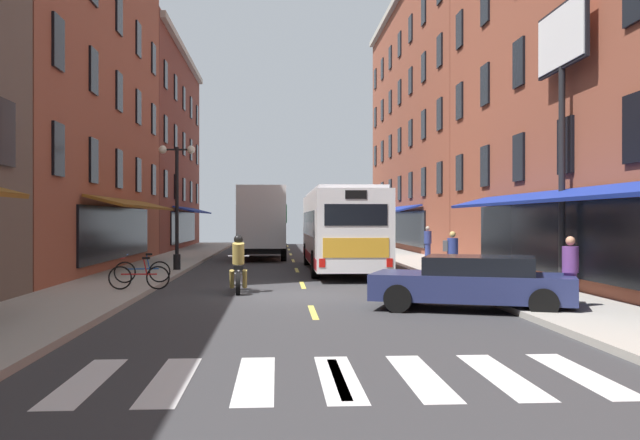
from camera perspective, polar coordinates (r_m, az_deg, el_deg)
The scene contains 17 objects.
ground_plane at distance 19.29m, azimuth -1.12°, elevation -6.36°, with size 34.80×80.00×0.10m, color #333335.
lane_centre_dashes at distance 19.04m, azimuth -1.08°, elevation -6.29°, with size 0.14×73.90×0.01m.
crosswalk_near at distance 9.43m, azimuth 1.53°, elevation -12.84°, with size 7.10×2.80×0.01m.
sidewalk_left at distance 19.92m, azimuth -18.42°, elevation -5.82°, with size 3.00×80.00×0.14m, color #A39E93.
sidewalk_right at distance 20.40m, azimuth 15.77°, elevation -5.68°, with size 3.00×80.00×0.14m, color #A39E93.
billboard_sign at distance 20.69m, azimuth 19.29°, elevation 11.70°, with size 0.40×3.22×7.90m.
transit_bus at distance 28.14m, azimuth 1.66°, elevation -0.74°, with size 2.67×11.56×3.27m.
box_truck at distance 36.54m, azimuth -4.75°, elevation -0.19°, with size 2.49×7.03×3.77m.
sedan_near at distance 44.99m, azimuth -4.60°, elevation -1.71°, with size 2.00×4.43×1.41m.
sedan_mid at distance 16.47m, azimuth 12.55°, elevation -5.00°, with size 4.91×3.33×1.25m.
motorcycle_rider at distance 20.10m, azimuth -6.73°, elevation -3.93°, with size 0.62×2.07×1.66m.
bicycle_near at distance 20.09m, azimuth -14.66°, elevation -4.53°, with size 1.71×0.48×0.91m.
bicycle_mid at distance 22.22m, azimuth -14.40°, elevation -4.09°, with size 1.70×0.48×0.91m.
pedestrian_near at distance 23.42m, azimuth 10.81°, elevation -2.74°, with size 0.52×0.39×1.57m.
pedestrian_mid at distance 16.58m, azimuth 19.91°, elevation -3.96°, with size 0.36×0.36×1.59m.
pedestrian_far at distance 34.03m, azimuth 8.86°, elevation -1.85°, with size 0.36×0.36×1.64m.
street_lamp_twin at distance 27.63m, azimuth -11.70°, elevation 1.58°, with size 1.42×0.32×4.86m.
Camera 1 is at (-0.81, -19.15, 2.11)m, focal length 38.88 mm.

